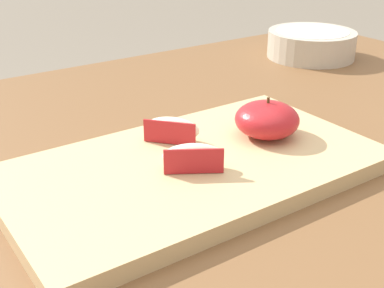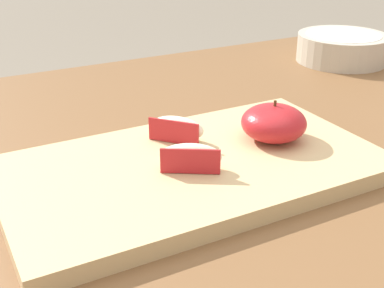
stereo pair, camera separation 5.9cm
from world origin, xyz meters
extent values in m
cube|color=brown|center=(0.00, 0.00, 0.71)|extent=(1.35, 0.99, 0.03)
cube|color=brown|center=(0.61, 0.44, 0.35)|extent=(0.06, 0.06, 0.70)
cube|color=tan|center=(-0.06, 0.00, 0.74)|extent=(0.43, 0.25, 0.02)
ellipsoid|color=#B21E23|center=(0.06, 0.01, 0.77)|extent=(0.08, 0.08, 0.04)
cylinder|color=#4C3319|center=(0.06, 0.01, 0.80)|extent=(0.00, 0.00, 0.01)
ellipsoid|color=#F4EACC|center=(-0.05, 0.06, 0.77)|extent=(0.06, 0.07, 0.03)
cube|color=#B21E23|center=(-0.06, 0.05, 0.77)|extent=(0.05, 0.05, 0.03)
ellipsoid|color=#F4EACC|center=(-0.07, -0.02, 0.77)|extent=(0.07, 0.05, 0.03)
cube|color=#B21E23|center=(-0.08, -0.03, 0.77)|extent=(0.06, 0.04, 0.03)
cylinder|color=#BCB29E|center=(0.43, 0.29, 0.76)|extent=(0.18, 0.18, 0.05)
cylinder|color=white|center=(0.43, 0.29, 0.76)|extent=(0.15, 0.15, 0.04)
camera|label=1|loc=(-0.36, -0.44, 1.02)|focal=48.40mm
camera|label=2|loc=(-0.31, -0.47, 1.02)|focal=48.40mm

